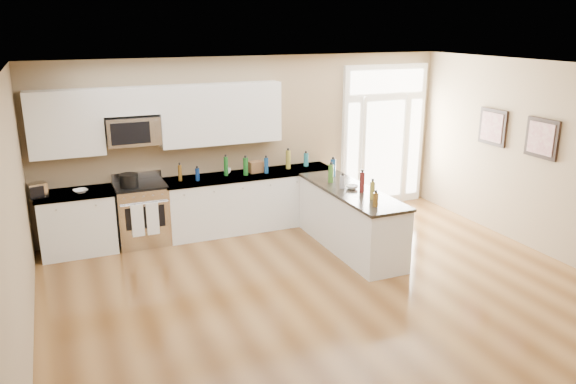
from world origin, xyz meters
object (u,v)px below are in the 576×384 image
Objects in this scene: peninsula_cabinet at (350,221)px; stockpot at (129,180)px; kitchen_range at (142,214)px; toaster_oven at (37,190)px.

stockpot reaches higher than peninsula_cabinet.
toaster_oven reaches higher than kitchen_range.
peninsula_cabinet is 2.15× the size of kitchen_range.
kitchen_range is 1.54m from toaster_oven.
kitchen_range is (-2.85, 1.45, 0.05)m from peninsula_cabinet.
toaster_oven is (-1.43, -0.07, 0.56)m from kitchen_range.
kitchen_range is 4.42× the size of toaster_oven.
peninsula_cabinet is at bearing -34.12° from toaster_oven.
peninsula_cabinet is at bearing -26.95° from kitchen_range.
stockpot is (-3.01, 1.38, 0.62)m from peninsula_cabinet.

